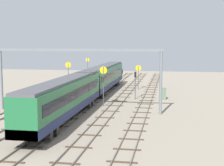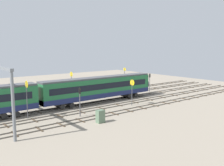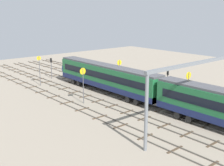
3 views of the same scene
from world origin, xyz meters
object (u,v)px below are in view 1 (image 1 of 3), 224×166
at_px(overhead_gantry, 78,63).
at_px(speed_sign_near_foreground, 68,72).
at_px(speed_sign_distant_end, 138,73).
at_px(signal_light_trackside_approach, 135,81).
at_px(signal_light_trackside_departure, 111,69).
at_px(relay_cabinet, 164,94).
at_px(train, 91,85).
at_px(speed_sign_far_trackside, 88,67).
at_px(speed_sign_mid_trackside, 103,80).

bearing_deg(overhead_gantry, speed_sign_near_foreground, 21.07).
xyz_separation_m(speed_sign_distant_end, signal_light_trackside_approach, (-11.36, -0.56, -0.30)).
relative_size(overhead_gantry, speed_sign_near_foreground, 3.98).
distance_m(overhead_gantry, signal_light_trackside_departure, 35.61).
xyz_separation_m(signal_light_trackside_approach, relay_cabinet, (0.60, -4.54, -2.02)).
bearing_deg(overhead_gantry, train, -0.01).
distance_m(speed_sign_far_trackside, signal_light_trackside_departure, 6.09).
relative_size(signal_light_trackside_approach, relay_cabinet, 2.45).
xyz_separation_m(overhead_gantry, speed_sign_distant_end, (22.57, -5.91, -3.27)).
relative_size(speed_sign_near_foreground, signal_light_trackside_departure, 1.28).
relative_size(overhead_gantry, relay_cabinet, 12.18).
bearing_deg(signal_light_trackside_approach, speed_sign_mid_trackside, 149.92).
height_order(train, speed_sign_mid_trackside, speed_sign_mid_trackside).
xyz_separation_m(speed_sign_far_trackside, signal_light_trackside_approach, (-20.27, -12.93, -0.63)).
distance_m(train, speed_sign_near_foreground, 11.44).
bearing_deg(relay_cabinet, speed_sign_mid_trackside, 131.05).
bearing_deg(speed_sign_distant_end, speed_sign_mid_trackside, 169.50).
distance_m(overhead_gantry, relay_cabinet, 17.08).
bearing_deg(relay_cabinet, overhead_gantry, 137.04).
bearing_deg(speed_sign_far_trackside, train, -164.81).
distance_m(train, signal_light_trackside_approach, 7.37).
height_order(train, relay_cabinet, train).
bearing_deg(relay_cabinet, train, 110.60).
bearing_deg(relay_cabinet, speed_sign_far_trackside, 41.60).
xyz_separation_m(speed_sign_distant_end, signal_light_trackside_departure, (12.80, 7.74, -0.36)).
bearing_deg(relay_cabinet, signal_light_trackside_departure, 28.57).
bearing_deg(speed_sign_mid_trackside, signal_light_trackside_departure, 8.07).
bearing_deg(signal_light_trackside_departure, speed_sign_far_trackside, 130.07).
xyz_separation_m(speed_sign_near_foreground, speed_sign_mid_trackside, (-12.55, -9.10, 0.12)).
distance_m(speed_sign_mid_trackside, speed_sign_distant_end, 18.44).
height_order(overhead_gantry, speed_sign_near_foreground, overhead_gantry).
distance_m(speed_sign_distant_end, relay_cabinet, 12.13).
xyz_separation_m(overhead_gantry, speed_sign_near_foreground, (17.00, 6.55, -2.81)).
relative_size(speed_sign_near_foreground, speed_sign_distant_end, 1.17).
bearing_deg(overhead_gantry, speed_sign_mid_trackside, -29.80).
bearing_deg(train, relay_cabinet, -69.40).
relative_size(overhead_gantry, speed_sign_distant_end, 4.67).
distance_m(speed_sign_near_foreground, signal_light_trackside_departure, 18.99).
distance_m(speed_sign_far_trackside, relay_cabinet, 26.43).
bearing_deg(signal_light_trackside_departure, speed_sign_near_foreground, 165.60).
distance_m(train, speed_sign_mid_trackside, 4.27).
bearing_deg(speed_sign_near_foreground, train, -144.91).
distance_m(speed_sign_mid_trackside, relay_cabinet, 11.57).
distance_m(speed_sign_near_foreground, speed_sign_mid_trackside, 15.50).
relative_size(speed_sign_near_foreground, speed_sign_mid_trackside, 0.97).
xyz_separation_m(speed_sign_near_foreground, speed_sign_far_trackside, (14.48, -0.09, -0.13)).
height_order(overhead_gantry, speed_sign_distant_end, overhead_gantry).
relative_size(speed_sign_near_foreground, speed_sign_far_trackside, 0.98).
xyz_separation_m(speed_sign_near_foreground, signal_light_trackside_approach, (-5.79, -13.02, -0.76)).
distance_m(signal_light_trackside_approach, relay_cabinet, 5.00).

